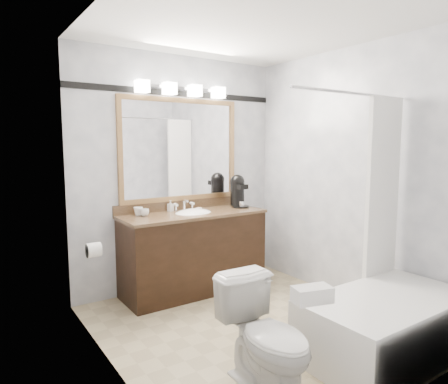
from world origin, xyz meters
The scene contains 14 objects.
room centered at (0.00, 0.00, 1.25)m, with size 2.42×2.62×2.52m.
vanity centered at (0.00, 1.02, 0.44)m, with size 1.53×0.58×0.97m.
mirror centered at (0.00, 1.28, 1.50)m, with size 1.40×0.04×1.10m.
vanity_light_bar centered at (0.00, 1.23, 2.13)m, with size 1.02×0.14×0.12m.
accent_stripe centered at (0.00, 1.29, 2.10)m, with size 2.40×0.01×0.06m, color black.
bathtub centered at (0.55, -0.90, 0.28)m, with size 1.30×0.75×1.96m.
tp_roll centered at (-1.14, 0.66, 0.70)m, with size 0.12×0.12×0.11m, color white.
toilet centered at (-0.48, -0.75, 0.35)m, with size 0.40×0.69×0.71m, color white.
tissue_box centered at (-0.48, -1.12, 0.75)m, with size 0.21×0.11×0.09m, color white.
coffee_maker centered at (0.61, 1.07, 1.04)m, with size 0.19×0.24×0.37m.
cup_left centered at (-0.50, 1.11, 0.89)m, with size 0.09×0.09×0.07m, color white.
cup_right centered at (-0.54, 1.17, 0.89)m, with size 0.09×0.09×0.09m, color white.
soap_bottle_a centered at (-0.16, 1.23, 0.91)m, with size 0.05×0.05×0.12m, color white.
soap_bar centered at (0.13, 1.13, 0.86)m, with size 0.07×0.05×0.02m, color beige.
Camera 1 is at (-2.04, -2.57, 1.56)m, focal length 32.00 mm.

